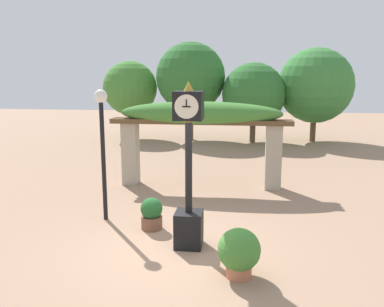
{
  "coord_description": "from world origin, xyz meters",
  "views": [
    {
      "loc": [
        1.3,
        -7.38,
        3.4
      ],
      "look_at": [
        0.26,
        0.69,
        1.8
      ],
      "focal_mm": 38.0,
      "sensor_mm": 36.0,
      "label": 1
    }
  ],
  "objects_px": {
    "pedestal_clock": "(189,174)",
    "lamp_post": "(102,130)",
    "potted_plant_near_left": "(152,213)",
    "potted_plant_near_right": "(239,252)"
  },
  "relations": [
    {
      "from": "lamp_post",
      "to": "pedestal_clock",
      "type": "bearing_deg",
      "value": -30.36
    },
    {
      "from": "pedestal_clock",
      "to": "potted_plant_near_left",
      "type": "xyz_separation_m",
      "value": [
        -0.95,
        0.82,
        -1.13
      ]
    },
    {
      "from": "pedestal_clock",
      "to": "lamp_post",
      "type": "height_order",
      "value": "pedestal_clock"
    },
    {
      "from": "pedestal_clock",
      "to": "lamp_post",
      "type": "distance_m",
      "value": 2.6
    },
    {
      "from": "potted_plant_near_right",
      "to": "lamp_post",
      "type": "xyz_separation_m",
      "value": [
        -3.18,
        2.4,
        1.68
      ]
    },
    {
      "from": "lamp_post",
      "to": "potted_plant_near_left",
      "type": "bearing_deg",
      "value": -20.26
    },
    {
      "from": "pedestal_clock",
      "to": "lamp_post",
      "type": "bearing_deg",
      "value": 149.64
    },
    {
      "from": "pedestal_clock",
      "to": "potted_plant_near_right",
      "type": "distance_m",
      "value": 1.83
    },
    {
      "from": "potted_plant_near_right",
      "to": "lamp_post",
      "type": "distance_m",
      "value": 4.33
    },
    {
      "from": "potted_plant_near_left",
      "to": "potted_plant_near_right",
      "type": "relative_size",
      "value": 0.83
    }
  ]
}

